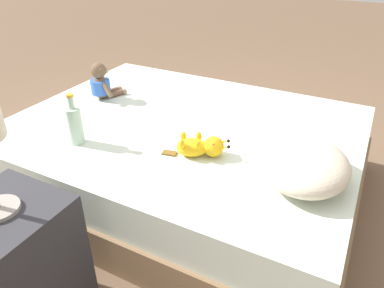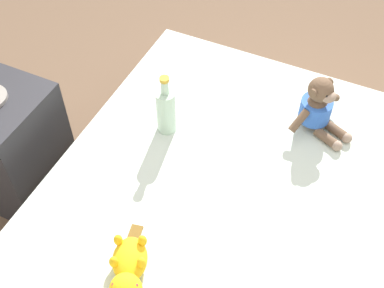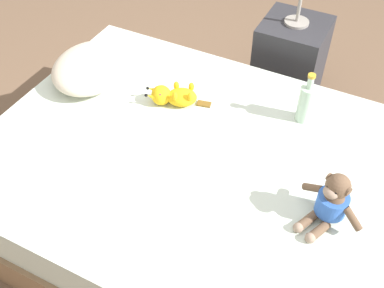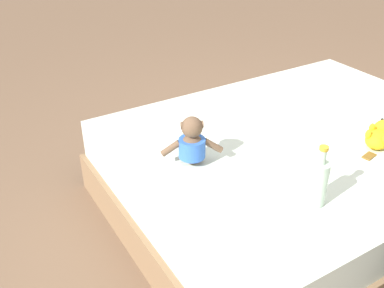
{
  "view_description": "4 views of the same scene",
  "coord_description": "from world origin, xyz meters",
  "px_view_note": "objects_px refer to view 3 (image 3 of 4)",
  "views": [
    {
      "loc": [
        1.59,
        0.88,
        1.36
      ],
      "look_at": [
        0.28,
        0.2,
        0.5
      ],
      "focal_mm": 33.83,
      "sensor_mm": 36.0,
      "label": 1
    },
    {
      "loc": [
        -0.21,
        0.78,
        1.9
      ],
      "look_at": [
        0.27,
        -0.25,
        0.56
      ],
      "focal_mm": 46.8,
      "sensor_mm": 36.0,
      "label": 2
    },
    {
      "loc": [
        -1.29,
        -0.66,
        1.95
      ],
      "look_at": [
        0.0,
        0.0,
        0.49
      ],
      "focal_mm": 43.56,
      "sensor_mm": 36.0,
      "label": 3
    },
    {
      "loc": [
        1.37,
        -1.51,
        1.53
      ],
      "look_at": [
        -0.07,
        -0.64,
        0.54
      ],
      "focal_mm": 40.85,
      "sensor_mm": 36.0,
      "label": 4
    }
  ],
  "objects_px": {
    "pillow": "(90,68)",
    "glass_bottle": "(306,103)",
    "plush_monkey": "(331,202)",
    "plush_yellow_creature": "(173,96)",
    "nightstand": "(289,64)",
    "bed": "(192,183)"
  },
  "relations": [
    {
      "from": "pillow",
      "to": "glass_bottle",
      "type": "xyz_separation_m",
      "value": [
        0.21,
        -1.09,
        0.02
      ]
    },
    {
      "from": "pillow",
      "to": "plush_monkey",
      "type": "relative_size",
      "value": 1.85
    },
    {
      "from": "pillow",
      "to": "plush_yellow_creature",
      "type": "height_order",
      "value": "pillow"
    },
    {
      "from": "pillow",
      "to": "plush_yellow_creature",
      "type": "bearing_deg",
      "value": -87.09
    },
    {
      "from": "plush_monkey",
      "to": "nightstand",
      "type": "height_order",
      "value": "plush_monkey"
    },
    {
      "from": "plush_yellow_creature",
      "to": "nightstand",
      "type": "distance_m",
      "value": 0.91
    },
    {
      "from": "bed",
      "to": "plush_monkey",
      "type": "distance_m",
      "value": 0.72
    },
    {
      "from": "plush_yellow_creature",
      "to": "nightstand",
      "type": "xyz_separation_m",
      "value": [
        0.81,
        -0.36,
        -0.2
      ]
    },
    {
      "from": "plush_yellow_creature",
      "to": "glass_bottle",
      "type": "height_order",
      "value": "glass_bottle"
    },
    {
      "from": "glass_bottle",
      "to": "nightstand",
      "type": "xyz_separation_m",
      "value": [
        0.62,
        0.25,
        -0.26
      ]
    },
    {
      "from": "pillow",
      "to": "plush_monkey",
      "type": "bearing_deg",
      "value": -103.08
    },
    {
      "from": "plush_monkey",
      "to": "glass_bottle",
      "type": "height_order",
      "value": "glass_bottle"
    },
    {
      "from": "plush_monkey",
      "to": "plush_yellow_creature",
      "type": "height_order",
      "value": "plush_monkey"
    },
    {
      "from": "pillow",
      "to": "nightstand",
      "type": "bearing_deg",
      "value": -45.23
    },
    {
      "from": "bed",
      "to": "glass_bottle",
      "type": "relative_size",
      "value": 7.34
    },
    {
      "from": "bed",
      "to": "plush_monkey",
      "type": "xyz_separation_m",
      "value": [
        -0.08,
        -0.64,
        0.32
      ]
    },
    {
      "from": "bed",
      "to": "plush_yellow_creature",
      "type": "xyz_separation_m",
      "value": [
        0.26,
        0.24,
        0.27
      ]
    },
    {
      "from": "bed",
      "to": "pillow",
      "type": "relative_size",
      "value": 3.83
    },
    {
      "from": "pillow",
      "to": "glass_bottle",
      "type": "relative_size",
      "value": 1.92
    },
    {
      "from": "bed",
      "to": "plush_yellow_creature",
      "type": "relative_size",
      "value": 6.13
    },
    {
      "from": "bed",
      "to": "plush_yellow_creature",
      "type": "distance_m",
      "value": 0.44
    },
    {
      "from": "bed",
      "to": "plush_monkey",
      "type": "height_order",
      "value": "plush_monkey"
    }
  ]
}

